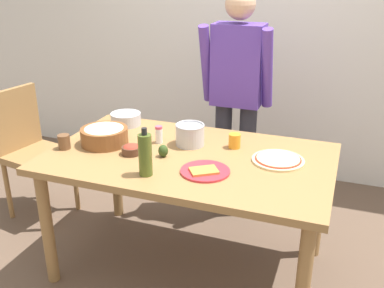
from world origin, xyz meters
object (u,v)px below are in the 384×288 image
person_cook (237,92)px  pizza_raw_on_board (278,160)px  cup_orange (235,141)px  cup_small_brown (64,142)px  steel_pot (190,134)px  mixing_bowl_steel (126,119)px  small_sauce_bowl (131,149)px  popcorn_bowl (104,134)px  plate_with_slice (205,171)px  salt_shaker (159,134)px  dining_table (189,170)px  avocado (163,151)px  chair_wooden_left (30,145)px  olive_oil_bottle (145,154)px

person_cook → pizza_raw_on_board: person_cook is taller
cup_orange → cup_small_brown: size_ratio=1.00×
person_cook → steel_pot: bearing=-101.3°
mixing_bowl_steel → small_sauce_bowl: mixing_bowl_steel is taller
popcorn_bowl → steel_pot: steel_pot is taller
plate_with_slice → cup_orange: 0.38m
cup_orange → salt_shaker: size_ratio=0.80×
person_cook → cup_small_brown: 1.22m
plate_with_slice → cup_orange: size_ratio=3.06×
dining_table → salt_shaker: size_ratio=15.09×
dining_table → pizza_raw_on_board: bearing=10.8°
popcorn_bowl → salt_shaker: size_ratio=2.64×
popcorn_bowl → cup_small_brown: 0.24m
small_sauce_bowl → cup_small_brown: (-0.40, -0.06, 0.01)m
person_cook → avocado: 0.86m
cup_small_brown → mixing_bowl_steel: bearing=74.0°
dining_table → cup_small_brown: size_ratio=18.82×
avocado → steel_pot: bearing=69.5°
chair_wooden_left → cup_orange: (1.53, -0.03, 0.26)m
pizza_raw_on_board → small_sauce_bowl: 0.82m
cup_small_brown → dining_table: bearing=12.5°
olive_oil_bottle → avocado: 0.25m
dining_table → person_cook: person_cook is taller
chair_wooden_left → dining_table: bearing=-10.0°
mixing_bowl_steel → cup_small_brown: 0.51m
steel_pot → dining_table: bearing=-71.7°
pizza_raw_on_board → olive_oil_bottle: (-0.61, -0.40, 0.10)m
olive_oil_bottle → mixing_bowl_steel: bearing=125.4°
olive_oil_bottle → cup_orange: olive_oil_bottle is taller
salt_shaker → steel_pot: bearing=10.1°
small_sauce_bowl → salt_shaker: bearing=69.8°
popcorn_bowl → dining_table: bearing=1.5°
small_sauce_bowl → avocado: (0.18, 0.03, 0.01)m
plate_with_slice → olive_oil_bottle: bearing=-154.9°
cup_orange → avocado: cup_orange is taller
person_cook → pizza_raw_on_board: 0.80m
dining_table → plate_with_slice: bearing=-48.9°
olive_oil_bottle → cup_small_brown: olive_oil_bottle is taller
chair_wooden_left → small_sauce_bowl: 1.09m
plate_with_slice → cup_small_brown: 0.87m
salt_shaker → olive_oil_bottle: bearing=-74.7°
chair_wooden_left → pizza_raw_on_board: size_ratio=3.30×
olive_oil_bottle → small_sauce_bowl: bearing=132.3°
dining_table → salt_shaker: salt_shaker is taller
chair_wooden_left → small_sauce_bowl: bearing=-18.1°
mixing_bowl_steel → popcorn_bowl: bearing=-83.1°
plate_with_slice → salt_shaker: size_ratio=2.45×
pizza_raw_on_board → cup_small_brown: (-1.20, -0.25, 0.03)m
plate_with_slice → popcorn_bowl: bearing=166.6°
person_cook → mixing_bowl_steel: person_cook is taller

